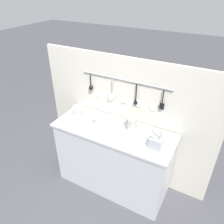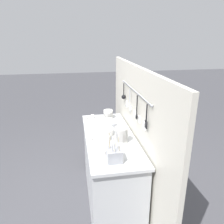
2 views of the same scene
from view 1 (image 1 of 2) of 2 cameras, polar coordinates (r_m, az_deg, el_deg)
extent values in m
plane|color=#424247|center=(3.06, 0.27, -17.98)|extent=(20.00, 20.00, 0.00)
cube|color=#B7BABC|center=(2.47, 0.32, -4.91)|extent=(1.40, 0.53, 0.03)
cube|color=#B7BABC|center=(2.75, 0.29, -12.26)|extent=(1.34, 0.51, 0.85)
cube|color=beige|center=(2.72, 3.34, -2.38)|extent=(2.20, 0.04, 1.63)
cylinder|color=#93969E|center=(2.43, 3.41, 8.27)|extent=(1.06, 0.01, 0.01)
sphere|color=#93969E|center=(2.68, -7.03, 10.37)|extent=(0.02, 0.02, 0.02)
sphere|color=#93969E|center=(2.27, 15.58, 5.46)|extent=(0.02, 0.02, 0.02)
cylinder|color=black|center=(2.66, -5.62, 8.21)|extent=(0.01, 0.01, 0.16)
sphere|color=black|center=(2.70, -5.52, 6.30)|extent=(0.06, 0.06, 0.06)
cylinder|color=#93969E|center=(2.63, -5.57, 9.97)|extent=(0.01, 0.01, 0.02)
cylinder|color=#93969E|center=(2.51, 0.15, 6.93)|extent=(0.01, 0.01, 0.16)
torus|color=#93969E|center=(2.56, 0.14, 4.53)|extent=(0.10, 0.10, 0.01)
cylinder|color=#93969E|center=(2.49, 0.28, 8.80)|extent=(0.01, 0.01, 0.02)
cylinder|color=black|center=(2.41, 6.35, 5.03)|extent=(0.01, 0.01, 0.20)
ellipsoid|color=black|center=(2.47, 6.18, 2.45)|extent=(0.04, 0.02, 0.06)
cylinder|color=#93969E|center=(2.37, 6.61, 7.42)|extent=(0.01, 0.01, 0.02)
cylinder|color=black|center=(2.32, 13.17, 3.81)|extent=(0.01, 0.01, 0.16)
cube|color=black|center=(2.37, 12.85, 1.47)|extent=(0.05, 0.01, 0.07)
cylinder|color=#93969E|center=(2.29, 13.51, 5.81)|extent=(0.01, 0.01, 0.02)
cube|color=white|center=(2.69, -3.41, 4.73)|extent=(0.07, 0.01, 0.07)
cube|color=white|center=(2.61, -0.14, 3.92)|extent=(0.07, 0.01, 0.07)
cube|color=white|center=(2.54, 3.31, 3.04)|extent=(0.07, 0.01, 0.07)
cube|color=white|center=(2.48, 6.94, 2.10)|extent=(0.07, 0.01, 0.07)
cube|color=white|center=(2.44, 10.72, 1.11)|extent=(0.07, 0.01, 0.07)
cylinder|color=white|center=(2.75, -8.95, -0.17)|extent=(0.12, 0.12, 0.05)
cylinder|color=white|center=(2.73, -9.00, 0.36)|extent=(0.12, 0.12, 0.05)
cylinder|color=white|center=(2.72, -9.05, 0.89)|extent=(0.12, 0.12, 0.05)
cylinder|color=white|center=(2.46, 5.09, -4.17)|extent=(0.12, 0.12, 0.05)
cylinder|color=white|center=(2.44, 5.11, -3.68)|extent=(0.12, 0.12, 0.05)
cylinder|color=white|center=(2.43, 5.14, -3.18)|extent=(0.12, 0.12, 0.05)
cylinder|color=white|center=(2.41, 5.17, -2.68)|extent=(0.12, 0.12, 0.05)
cylinder|color=white|center=(2.40, 5.20, -2.17)|extent=(0.12, 0.12, 0.05)
cylinder|color=white|center=(2.39, 5.23, -1.66)|extent=(0.12, 0.12, 0.05)
cylinder|color=white|center=(2.43, -1.57, -5.06)|extent=(0.24, 0.24, 0.01)
cylinder|color=white|center=(2.43, -1.57, -4.89)|extent=(0.24, 0.24, 0.01)
cylinder|color=white|center=(2.42, -1.57, -4.72)|extent=(0.24, 0.24, 0.01)
cylinder|color=white|center=(2.41, -1.58, -4.55)|extent=(0.24, 0.24, 0.01)
cylinder|color=white|center=(2.41, -1.58, -4.38)|extent=(0.24, 0.24, 0.01)
cylinder|color=white|center=(2.40, -1.58, -4.20)|extent=(0.24, 0.24, 0.01)
cylinder|color=white|center=(2.40, -1.59, -4.03)|extent=(0.24, 0.24, 0.01)
cylinder|color=white|center=(2.39, -1.59, -3.85)|extent=(0.24, 0.24, 0.01)
cylinder|color=#93969E|center=(2.60, -3.92, -1.89)|extent=(0.12, 0.12, 0.04)
cube|color=#93969E|center=(2.25, 11.51, -7.68)|extent=(0.13, 0.13, 0.11)
cylinder|color=#C6B793|center=(2.17, 10.38, -5.82)|extent=(0.04, 0.01, 0.20)
cylinder|color=#C6B793|center=(2.20, 13.07, -5.50)|extent=(0.03, 0.03, 0.20)
cylinder|color=#C6B793|center=(2.18, 10.44, -6.15)|extent=(0.02, 0.03, 0.17)
cylinder|color=#93969E|center=(2.18, 12.85, -6.12)|extent=(0.03, 0.02, 0.19)
cylinder|color=#93969E|center=(2.17, 10.86, -6.49)|extent=(0.02, 0.01, 0.17)
cylinder|color=#C6B793|center=(2.19, 12.44, -6.19)|extent=(0.01, 0.03, 0.17)
cylinder|color=#93969E|center=(2.16, 12.45, -6.18)|extent=(0.02, 0.02, 0.20)
cylinder|color=#93969E|center=(2.22, 11.18, -4.86)|extent=(0.03, 0.02, 0.21)
cylinder|color=white|center=(2.27, -0.60, -7.50)|extent=(0.04, 0.04, 0.04)
cylinder|color=white|center=(2.24, 7.95, -8.54)|extent=(0.04, 0.04, 0.04)
cylinder|color=white|center=(2.58, -1.23, -2.18)|extent=(0.04, 0.04, 0.04)
cylinder|color=white|center=(2.53, -5.78, -3.05)|extent=(0.04, 0.04, 0.04)
cylinder|color=white|center=(2.56, -12.63, -3.38)|extent=(0.04, 0.04, 0.04)
cylinder|color=white|center=(2.64, -12.40, -2.06)|extent=(0.04, 0.04, 0.04)
cylinder|color=white|center=(2.39, 2.12, -5.22)|extent=(0.04, 0.04, 0.04)
camera|label=2|loc=(1.90, 66.45, -0.40)|focal=35.00mm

